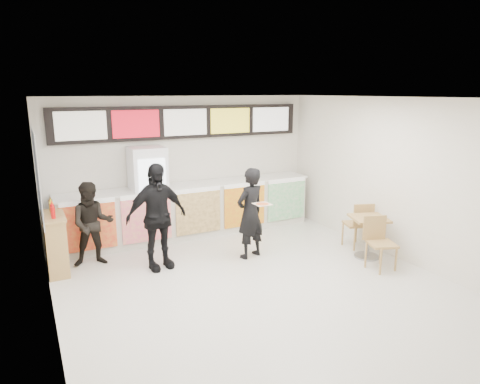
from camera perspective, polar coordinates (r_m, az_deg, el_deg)
floor at (r=6.97m, az=3.04°, el=-13.11°), size 7.00×7.00×0.00m
ceiling at (r=6.24m, az=3.38°, el=12.39°), size 7.00×7.00×0.00m
wall_back at (r=9.56m, az=-7.40°, el=3.58°), size 6.00×0.00×6.00m
wall_left at (r=5.62m, az=-24.38°, el=-4.42°), size 0.00×7.00×7.00m
wall_right at (r=8.33m, az=21.36°, el=1.33°), size 0.00×7.00×7.00m
service_counter at (r=9.39m, az=-6.39°, el=-2.38°), size 5.56×0.77×1.14m
menu_board at (r=9.37m, az=-7.39°, el=9.23°), size 5.50×0.14×0.70m
drinks_fridge at (r=9.03m, az=-12.05°, el=-0.42°), size 0.70×0.67×2.00m
mirror_panel at (r=7.96m, az=-25.44°, el=2.26°), size 0.01×2.00×1.50m
customer_main at (r=8.03m, az=1.37°, el=-2.85°), size 0.72×0.58×1.73m
customer_left at (r=8.14m, az=-19.07°, el=-4.06°), size 0.82×0.68×1.54m
customer_mid at (r=7.64m, az=-11.06°, el=-3.26°), size 1.17×0.63×1.90m
pizza_slice at (r=7.57m, az=3.00°, el=-1.56°), size 0.36×0.36×0.02m
cafe_table at (r=8.45m, az=16.73°, el=-4.82°), size 0.96×1.66×0.94m
condiment_ledge at (r=8.14m, az=-23.37°, el=-6.23°), size 0.37×0.92×1.23m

